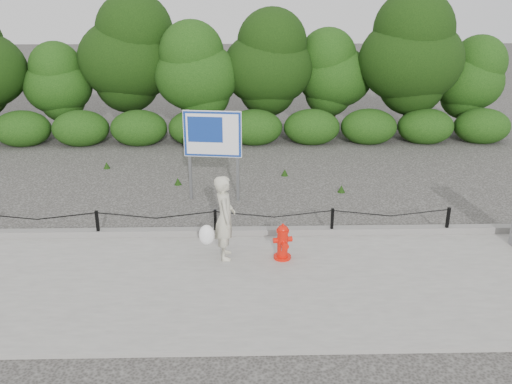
{
  "coord_description": "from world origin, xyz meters",
  "views": [
    {
      "loc": [
        0.61,
        -10.59,
        5.04
      ],
      "look_at": [
        0.87,
        0.2,
        1.0
      ],
      "focal_mm": 38.0,
      "sensor_mm": 36.0,
      "label": 1
    }
  ],
  "objects": [
    {
      "name": "ground",
      "position": [
        0.0,
        0.0,
        0.0
      ],
      "size": [
        90.0,
        90.0,
        0.0
      ],
      "primitive_type": "plane",
      "color": "#2D2B28",
      "rests_on": "ground"
    },
    {
      "name": "sidewalk",
      "position": [
        0.0,
        -2.0,
        0.04
      ],
      "size": [
        14.0,
        4.0,
        0.08
      ],
      "primitive_type": "cube",
      "color": "gray",
      "rests_on": "ground"
    },
    {
      "name": "curb",
      "position": [
        0.0,
        0.05,
        0.15
      ],
      "size": [
        14.0,
        0.22,
        0.14
      ],
      "primitive_type": "cube",
      "color": "slate",
      "rests_on": "sidewalk"
    },
    {
      "name": "chain_barrier",
      "position": [
        0.0,
        0.0,
        0.46
      ],
      "size": [
        10.06,
        0.06,
        0.6
      ],
      "color": "black",
      "rests_on": "sidewalk"
    },
    {
      "name": "treeline",
      "position": [
        0.12,
        8.93,
        2.62
      ],
      "size": [
        20.22,
        3.95,
        4.97
      ],
      "color": "black",
      "rests_on": "ground"
    },
    {
      "name": "fire_hydrant",
      "position": [
        1.36,
        -1.08,
        0.43
      ],
      "size": [
        0.41,
        0.42,
        0.73
      ],
      "rotation": [
        0.0,
        0.0,
        0.21
      ],
      "color": "red",
      "rests_on": "sidewalk"
    },
    {
      "name": "pedestrian",
      "position": [
        0.22,
        -0.99,
        0.9
      ],
      "size": [
        0.73,
        0.65,
        1.69
      ],
      "rotation": [
        0.0,
        0.0,
        1.65
      ],
      "color": "beige",
      "rests_on": "sidewalk"
    },
    {
      "name": "advertising_sign",
      "position": [
        -0.15,
        2.32,
        1.63
      ],
      "size": [
        1.44,
        0.29,
        2.31
      ],
      "rotation": [
        0.0,
        0.0,
        -0.13
      ],
      "color": "slate",
      "rests_on": "ground"
    }
  ]
}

